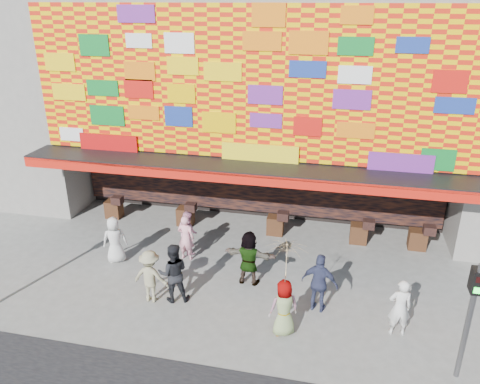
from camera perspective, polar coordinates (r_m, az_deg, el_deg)
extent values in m
plane|color=slate|center=(13.89, -2.87, -13.29)|extent=(90.00, 90.00, 0.00)
cube|color=gray|center=(19.14, 3.40, 17.67)|extent=(15.00, 8.00, 7.00)
cube|color=black|center=(21.13, 3.55, 4.26)|extent=(15.00, 6.00, 3.00)
cube|color=gray|center=(20.07, -19.50, 1.96)|extent=(0.40, 2.00, 3.00)
cube|color=gray|center=(17.65, 25.32, -1.79)|extent=(0.40, 2.00, 3.00)
cube|color=black|center=(15.43, 0.27, 3.16)|extent=(15.20, 1.60, 0.12)
cube|color=red|center=(14.77, -0.39, 1.63)|extent=(15.20, 0.04, 0.35)
cube|color=#FDC600|center=(15.32, 0.75, 12.88)|extent=(14.80, 0.08, 4.90)
cube|color=black|center=(18.19, 1.92, 1.37)|extent=(14.00, 0.25, 2.50)
cylinder|color=#59595B|center=(11.84, 26.04, -14.17)|extent=(0.12, 0.12, 3.00)
cube|color=black|center=(11.29, 26.96, -9.85)|extent=(0.22, 0.18, 0.55)
cube|color=black|center=(11.15, 27.18, -9.53)|extent=(0.14, 0.02, 0.14)
cube|color=#19E533|center=(11.28, 26.94, -10.66)|extent=(0.14, 0.02, 0.14)
imported|color=silver|center=(15.95, -15.02, -5.65)|extent=(0.92, 0.80, 1.60)
imported|color=pink|center=(15.66, -6.61, -5.54)|extent=(0.61, 0.43, 1.58)
imported|color=black|center=(13.63, -8.13, -9.73)|extent=(1.05, 0.93, 1.80)
imported|color=gray|center=(13.77, -10.85, -10.06)|extent=(1.07, 0.65, 1.60)
imported|color=#343A5B|center=(13.29, 9.68, -10.90)|extent=(1.10, 0.64, 1.76)
imported|color=gray|center=(14.27, 1.09, -8.04)|extent=(1.64, 0.62, 1.74)
imported|color=gray|center=(12.40, 5.37, -13.88)|extent=(0.92, 0.79, 1.58)
imported|color=silver|center=(12.98, 18.89, -13.19)|extent=(0.64, 0.47, 1.62)
imported|color=pink|center=(16.11, -6.37, -4.84)|extent=(0.92, 0.92, 1.50)
imported|color=beige|center=(11.62, 5.62, -8.32)|extent=(1.37, 1.39, 0.98)
cylinder|color=#4C3326|center=(12.13, 5.45, -12.14)|extent=(0.02, 0.02, 1.00)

